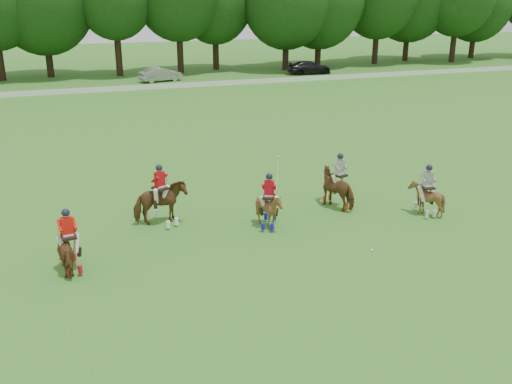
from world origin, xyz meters
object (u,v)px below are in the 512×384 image
object	(u,v)px
polo_ball	(372,250)
polo_stripe_a	(339,188)
car_right	(309,68)
polo_stripe_b	(426,197)
polo_red_b	(161,203)
polo_red_c	(269,208)
polo_red_a	(70,249)
car_mid	(161,74)

from	to	relation	value
polo_ball	polo_stripe_a	bearing A→B (deg)	78.32
car_right	polo_stripe_b	bearing A→B (deg)	164.51
polo_red_b	polo_stripe_a	distance (m)	7.31
car_right	polo_stripe_b	distance (m)	41.45
polo_stripe_a	polo_red_c	bearing A→B (deg)	-163.00
polo_red_c	polo_stripe_b	bearing A→B (deg)	-7.95
polo_red_a	polo_red_c	xyz separation A→B (m)	(7.27, 1.25, 0.00)
polo_red_c	polo_ball	distance (m)	4.21
car_mid	polo_red_b	size ratio (longest dim) A/B	1.77
polo_red_b	polo_ball	xyz separation A→B (m)	(6.40, -4.88, -0.82)
car_right	polo_ball	world-z (taller)	car_right
car_right	polo_red_c	bearing A→B (deg)	156.03
car_mid	car_right	bearing A→B (deg)	-103.84
car_mid	polo_red_a	world-z (taller)	polo_red_a
polo_ball	polo_red_b	bearing A→B (deg)	142.66
polo_red_b	polo_stripe_a	world-z (taller)	polo_red_b
polo_red_b	polo_stripe_b	size ratio (longest dim) A/B	1.14
car_mid	car_right	distance (m)	16.23
car_right	polo_stripe_a	xyz separation A→B (m)	(-15.79, -37.43, 0.14)
car_mid	polo_red_c	bearing A→B (deg)	161.63
car_mid	polo_stripe_a	bearing A→B (deg)	166.85
polo_stripe_a	polo_stripe_b	world-z (taller)	polo_stripe_a
polo_stripe_b	polo_ball	size ratio (longest dim) A/B	23.23
polo_red_c	polo_red_a	bearing A→B (deg)	-170.25
polo_red_b	polo_red_c	size ratio (longest dim) A/B	0.89
polo_red_a	car_mid	bearing A→B (deg)	75.45
car_mid	polo_stripe_a	xyz separation A→B (m)	(0.45, -37.43, 0.14)
car_mid	car_right	size ratio (longest dim) A/B	0.88
car_mid	polo_red_c	world-z (taller)	polo_red_c
car_right	polo_red_b	size ratio (longest dim) A/B	2.01
polo_ball	car_mid	bearing A→B (deg)	89.39
polo_stripe_a	polo_stripe_b	distance (m)	3.50
polo_red_a	polo_stripe_a	bearing A→B (deg)	12.15
polo_red_c	polo_ball	xyz separation A→B (m)	(2.61, -3.23, -0.71)
car_mid	polo_stripe_a	distance (m)	37.44
polo_red_a	polo_stripe_a	distance (m)	11.01
car_right	polo_red_c	world-z (taller)	polo_red_c
polo_stripe_a	polo_red_a	bearing A→B (deg)	-167.85
car_mid	polo_ball	world-z (taller)	car_mid
polo_red_b	polo_stripe_b	distance (m)	10.50
car_right	polo_red_b	bearing A→B (deg)	150.58
polo_ball	polo_stripe_b	bearing A→B (deg)	31.71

